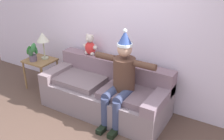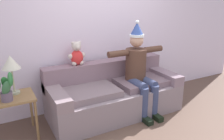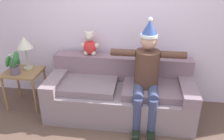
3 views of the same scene
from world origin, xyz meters
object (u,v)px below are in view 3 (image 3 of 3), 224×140
Objects in this scene: couch at (120,93)px; candle_tall at (11,61)px; table_lamp at (24,44)px; potted_plant at (14,64)px; person_seated at (147,73)px; teddy_bear at (90,44)px; side_table at (24,77)px.

candle_tall reaches higher than couch.
potted_plant is (-0.11, -0.20, -0.25)m from table_lamp.
couch is 1.41× the size of person_seated.
couch is 5.63× the size of teddy_bear.
person_seated is at bearing -4.91° from side_table.
potted_plant reaches higher than side_table.
couch is at bearing 0.68° from candle_tall.
side_table is (-1.02, -0.28, -0.49)m from teddy_bear.
couch is 1.75m from candle_tall.
couch is 1.64m from table_lamp.
potted_plant is at bearing 178.27° from person_seated.
couch is 7.88× the size of candle_tall.
teddy_bear is at bearing 10.67° from table_lamp.
teddy_bear is (-0.89, 0.44, 0.23)m from person_seated.
couch is at bearing 3.76° from potted_plant.
table_lamp is at bearing 172.04° from person_seated.
couch is 4.04× the size of table_lamp.
couch is 1.54m from side_table.
teddy_bear is 0.72× the size of table_lamp.
candle_tall is (-0.20, -0.12, -0.24)m from table_lamp.
potted_plant is 1.42× the size of candle_tall.
potted_plant reaches higher than candle_tall.
couch is at bearing -0.00° from side_table.
table_lamp is at bearing 176.29° from couch.
candle_tall is (-0.15, -0.02, 0.27)m from side_table.
side_table is at bearing -116.93° from table_lamp.
side_table is at bearing 7.36° from candle_tall.
potted_plant is (-1.97, 0.06, 0.00)m from person_seated.
table_lamp is 0.34m from potted_plant.
person_seated is 1.02m from teddy_bear.
teddy_bear is at bearing 14.28° from candle_tall.
side_table is (-1.91, 0.16, -0.26)m from person_seated.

